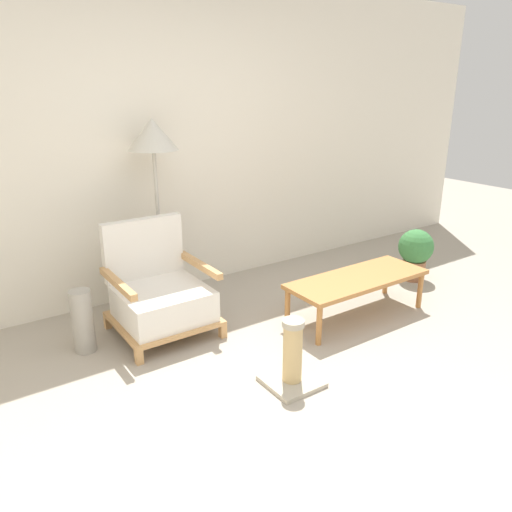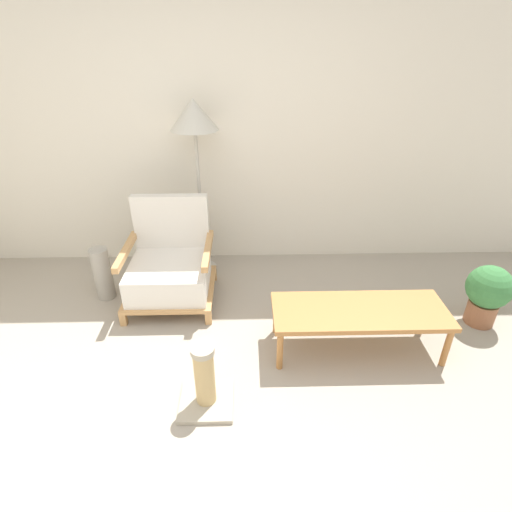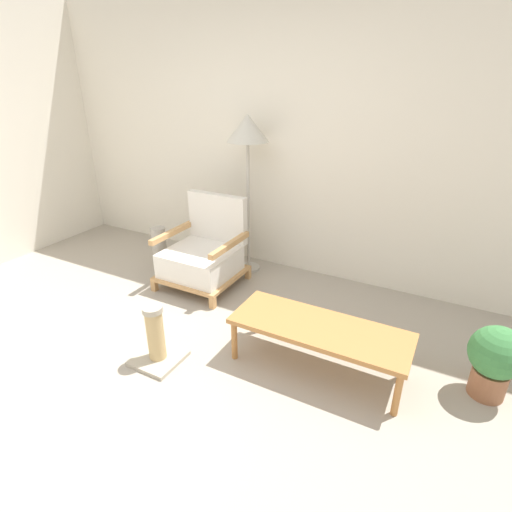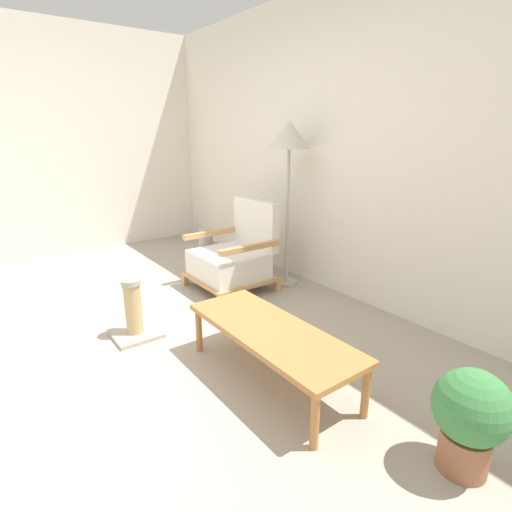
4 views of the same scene
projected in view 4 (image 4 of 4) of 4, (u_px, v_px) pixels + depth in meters
ground_plane at (89, 355)px, 2.77m from camera, size 14.00×14.00×0.00m
wall_back at (329, 146)px, 3.66m from camera, size 8.00×0.06×2.70m
wall_left at (56, 143)px, 4.73m from camera, size 0.06×8.00×2.70m
armchair at (234, 257)px, 3.89m from camera, size 0.72×0.70×0.85m
floor_lamp at (289, 143)px, 3.66m from camera, size 0.40×0.40×1.58m
coffee_table at (271, 334)px, 2.40m from camera, size 1.22×0.46×0.35m
vase at (206, 250)px, 4.37m from camera, size 0.15×0.15×0.47m
potted_plant at (470, 416)px, 1.75m from camera, size 0.34×0.34×0.50m
scratching_post at (134, 315)px, 2.98m from camera, size 0.33×0.33×0.45m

